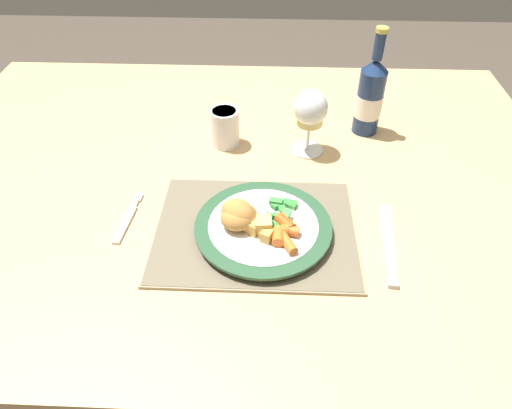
% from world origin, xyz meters
% --- Properties ---
extents(ground_plane, '(6.00, 6.00, 0.00)m').
position_xyz_m(ground_plane, '(0.00, 0.00, 0.00)').
color(ground_plane, '#4C4238').
extents(dining_table, '(1.43, 1.03, 0.74)m').
position_xyz_m(dining_table, '(0.00, 0.00, 0.66)').
color(dining_table, tan).
rests_on(dining_table, ground).
extents(placemat, '(0.37, 0.28, 0.01)m').
position_xyz_m(placemat, '(0.05, -0.18, 0.74)').
color(placemat, gray).
rests_on(placemat, dining_table).
extents(dinner_plate, '(0.25, 0.25, 0.02)m').
position_xyz_m(dinner_plate, '(0.07, -0.19, 0.76)').
color(dinner_plate, white).
rests_on(dinner_plate, placemat).
extents(breaded_croquettes, '(0.09, 0.09, 0.05)m').
position_xyz_m(breaded_croquettes, '(0.03, -0.19, 0.79)').
color(breaded_croquettes, '#B77F3D').
rests_on(breaded_croquettes, dinner_plate).
extents(green_beans_pile, '(0.06, 0.09, 0.02)m').
position_xyz_m(green_beans_pile, '(0.10, -0.16, 0.77)').
color(green_beans_pile, green).
rests_on(green_beans_pile, dinner_plate).
extents(glazed_carrots, '(0.06, 0.09, 0.02)m').
position_xyz_m(glazed_carrots, '(0.11, -0.22, 0.78)').
color(glazed_carrots, orange).
rests_on(glazed_carrots, dinner_plate).
extents(fork, '(0.03, 0.14, 0.01)m').
position_xyz_m(fork, '(-0.19, -0.17, 0.74)').
color(fork, silver).
rests_on(fork, dining_table).
extents(table_knife, '(0.04, 0.20, 0.01)m').
position_xyz_m(table_knife, '(0.29, -0.22, 0.74)').
color(table_knife, silver).
rests_on(table_knife, dining_table).
extents(wine_glass, '(0.07, 0.07, 0.15)m').
position_xyz_m(wine_glass, '(0.16, 0.08, 0.84)').
color(wine_glass, silver).
rests_on(wine_glass, dining_table).
extents(bottle, '(0.06, 0.06, 0.25)m').
position_xyz_m(bottle, '(0.30, 0.17, 0.83)').
color(bottle, navy).
rests_on(bottle, dining_table).
extents(roast_potatoes, '(0.05, 0.05, 0.03)m').
position_xyz_m(roast_potatoes, '(0.06, -0.21, 0.78)').
color(roast_potatoes, '#E5BC66').
rests_on(roast_potatoes, dinner_plate).
extents(drinking_cup, '(0.06, 0.06, 0.09)m').
position_xyz_m(drinking_cup, '(-0.03, 0.10, 0.79)').
color(drinking_cup, white).
rests_on(drinking_cup, dining_table).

